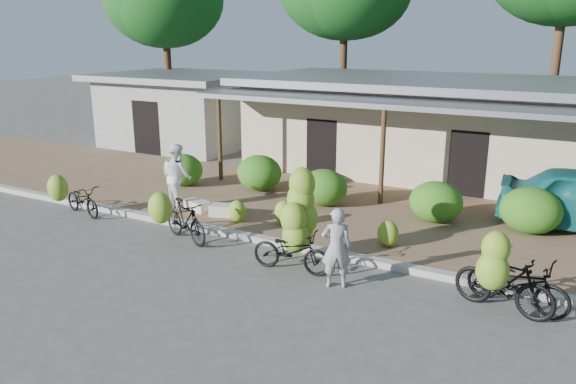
# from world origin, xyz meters

# --- Properties ---
(ground) EXTENTS (100.00, 100.00, 0.00)m
(ground) POSITION_xyz_m (0.00, 0.00, 0.00)
(ground) COLOR #514E4C
(ground) RESTS_ON ground
(sidewalk) EXTENTS (60.00, 6.00, 0.12)m
(sidewalk) POSITION_xyz_m (0.00, 5.00, 0.06)
(sidewalk) COLOR #89634A
(sidewalk) RESTS_ON ground
(curb) EXTENTS (60.00, 0.25, 0.15)m
(curb) POSITION_xyz_m (0.00, 2.00, 0.07)
(curb) COLOR #A8A399
(curb) RESTS_ON ground
(shop_main) EXTENTS (13.00, 8.50, 3.35)m
(shop_main) POSITION_xyz_m (0.00, 10.93, 1.72)
(shop_main) COLOR #C4B594
(shop_main) RESTS_ON ground
(shop_grey) EXTENTS (7.00, 6.00, 3.15)m
(shop_grey) POSITION_xyz_m (-11.00, 10.99, 1.62)
(shop_grey) COLOR #9A9B96
(shop_grey) RESTS_ON ground
(hedge_0) EXTENTS (1.31, 1.18, 1.02)m
(hedge_0) POSITION_xyz_m (-6.26, 4.94, 0.63)
(hedge_0) COLOR #2B5E15
(hedge_0) RESTS_ON sidewalk
(hedge_1) EXTENTS (1.42, 1.28, 1.11)m
(hedge_1) POSITION_xyz_m (-3.79, 5.61, 0.68)
(hedge_1) COLOR #2B5E15
(hedge_1) RESTS_ON sidewalk
(hedge_2) EXTENTS (1.34, 1.21, 1.05)m
(hedge_2) POSITION_xyz_m (-1.35, 5.14, 0.64)
(hedge_2) COLOR #2B5E15
(hedge_2) RESTS_ON sidewalk
(hedge_3) EXTENTS (1.37, 1.24, 1.07)m
(hedge_3) POSITION_xyz_m (1.81, 5.20, 0.66)
(hedge_3) COLOR #2B5E15
(hedge_3) RESTS_ON sidewalk
(hedge_4) EXTENTS (1.47, 1.32, 1.15)m
(hedge_4) POSITION_xyz_m (4.06, 5.48, 0.69)
(hedge_4) COLOR #2B5E15
(hedge_4) RESTS_ON sidewalk
(bike_far_left) EXTENTS (1.72, 1.35, 1.27)m
(bike_far_left) POSITION_xyz_m (-7.02, 1.35, 0.53)
(bike_far_left) COLOR black
(bike_far_left) RESTS_ON ground
(bike_left) EXTENTS (1.76, 1.38, 1.35)m
(bike_left) POSITION_xyz_m (-3.24, 1.09, 0.61)
(bike_left) COLOR black
(bike_left) RESTS_ON ground
(bike_center) EXTENTS (1.78, 1.18, 2.14)m
(bike_center) POSITION_xyz_m (-0.13, 1.11, 0.84)
(bike_center) COLOR black
(bike_center) RESTS_ON ground
(bike_right) EXTENTS (1.90, 1.32, 1.70)m
(bike_right) POSITION_xyz_m (4.05, 0.98, 0.68)
(bike_right) COLOR black
(bike_right) RESTS_ON ground
(bike_far_right) EXTENTS (1.99, 1.07, 0.99)m
(bike_far_right) POSITION_xyz_m (4.29, 1.39, 0.50)
(bike_far_right) COLOR black
(bike_far_right) RESTS_ON ground
(loose_banana_a) EXTENTS (0.47, 0.40, 0.58)m
(loose_banana_a) POSITION_xyz_m (-2.70, 2.73, 0.41)
(loose_banana_a) COLOR #8BA529
(loose_banana_a) RESTS_ON sidewalk
(loose_banana_b) EXTENTS (0.52, 0.44, 0.64)m
(loose_banana_b) POSITION_xyz_m (-1.52, 3.10, 0.44)
(loose_banana_b) COLOR #8BA529
(loose_banana_b) RESTS_ON sidewalk
(loose_banana_c) EXTENTS (0.50, 0.42, 0.62)m
(loose_banana_c) POSITION_xyz_m (1.31, 2.91, 0.43)
(loose_banana_c) COLOR #8BA529
(loose_banana_c) RESTS_ON sidewalk
(sack_near) EXTENTS (0.93, 0.63, 0.30)m
(sack_near) POSITION_xyz_m (-3.25, 2.99, 0.27)
(sack_near) COLOR beige
(sack_near) RESTS_ON sidewalk
(sack_far) EXTENTS (0.82, 0.54, 0.28)m
(sack_far) POSITION_xyz_m (-4.22, 3.01, 0.26)
(sack_far) COLOR beige
(sack_far) RESTS_ON sidewalk
(vendor) EXTENTS (0.71, 0.62, 1.64)m
(vendor) POSITION_xyz_m (1.02, 0.63, 0.82)
(vendor) COLOR gray
(vendor) RESTS_ON ground
(bystander) EXTENTS (1.10, 0.99, 1.85)m
(bystander) POSITION_xyz_m (-4.80, 2.92, 1.04)
(bystander) COLOR white
(bystander) RESTS_ON sidewalk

